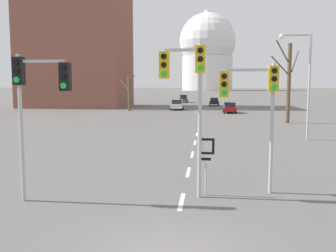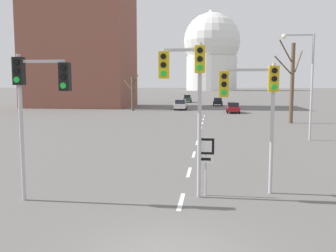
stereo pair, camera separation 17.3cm
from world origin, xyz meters
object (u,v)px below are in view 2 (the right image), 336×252
Objects in this scene: traffic_signal_centre_tall at (188,82)px; sedan_far_left at (218,102)px; sedan_near_left at (188,99)px; traffic_signal_near_right at (256,95)px; sedan_near_right at (181,105)px; street_lamp_right at (306,75)px; sedan_mid_centre at (233,107)px; route_sign_post at (206,156)px; traffic_signal_near_left at (35,91)px.

traffic_signal_centre_tall is 59.07m from sedan_far_left.
sedan_near_left is at bearing 93.83° from traffic_signal_centre_tall.
sedan_far_left is at bearing 90.62° from traffic_signal_near_right.
traffic_signal_near_right is at bearing -81.66° from sedan_near_right.
sedan_near_left is at bearing 102.41° from street_lamp_right.
street_lamp_right is 1.71× the size of sedan_mid_centre.
traffic_signal_centre_tall is 2.66m from traffic_signal_near_right.
traffic_signal_centre_tall is at bearing -95.31° from sedan_mid_centre.
route_sign_post is at bearing -115.20° from street_lamp_right.
sedan_mid_centre is 1.06× the size of sedan_far_left.
traffic_signal_near_left reaches higher than sedan_mid_centre.
traffic_signal_near_left is at bearing -165.96° from traffic_signal_near_right.
street_lamp_right reaches higher than sedan_far_left.
traffic_signal_near_left is at bearing -128.53° from street_lamp_right.
traffic_signal_centre_tall is 2.53× the size of route_sign_post.
traffic_signal_near_left reaches higher than route_sign_post.
traffic_signal_near_left reaches higher than traffic_signal_near_right.
sedan_far_left is (6.09, 12.28, -0.03)m from sedan_near_right.
sedan_far_left is at bearing -61.81° from sedan_near_left.
traffic_signal_near_left is at bearing -168.11° from traffic_signal_centre_tall.
traffic_signal_centre_tall is 5.33m from traffic_signal_near_left.
traffic_signal_centre_tall is 0.72× the size of street_lamp_right.
sedan_near_left is 0.99× the size of sedan_mid_centre.
route_sign_post is at bearing -85.62° from sedan_near_left.
traffic_signal_centre_tall is 16.84m from street_lamp_right.
sedan_near_left is at bearing 89.65° from traffic_signal_near_left.
sedan_mid_centre is (8.06, -5.49, -0.04)m from sedan_near_right.
route_sign_post is 0.49× the size of sedan_mid_centre.
traffic_signal_near_left is 2.34× the size of route_sign_post.
traffic_signal_near_right is 1.08× the size of sedan_mid_centre.
street_lamp_right reaches higher than sedan_near_right.
traffic_signal_near_left is at bearing -167.06° from route_sign_post.
street_lamp_right is at bearing 63.10° from traffic_signal_centre_tall.
traffic_signal_centre_tall is at bearing 11.89° from traffic_signal_near_left.
street_lamp_right is at bearing 70.10° from traffic_signal_near_right.
sedan_near_left is (-7.25, 70.48, -2.86)m from traffic_signal_near_right.
sedan_mid_centre is at bearing 84.69° from traffic_signal_centre_tall.
traffic_signal_near_right is 2.93m from route_sign_post.
street_lamp_right is (5.13, 14.18, 1.10)m from traffic_signal_near_right.
sedan_near_left is (-4.77, 71.30, -3.37)m from traffic_signal_centre_tall.
sedan_near_left is 24.64m from sedan_near_right.
traffic_signal_near_left is 1.21× the size of sedan_far_left.
traffic_signal_near_left is at bearing -96.71° from sedan_far_left.
traffic_signal_centre_tall reaches higher than sedan_near_left.
street_lamp_right is 34.04m from sedan_near_right.
sedan_mid_centre is (3.15, 40.92, -0.70)m from route_sign_post.
traffic_signal_near_right is 2.22× the size of route_sign_post.
street_lamp_right is at bearing -69.48° from sedan_near_right.
sedan_near_left reaches higher than sedan_far_left.
traffic_signal_near_left is 6.51m from route_sign_post.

